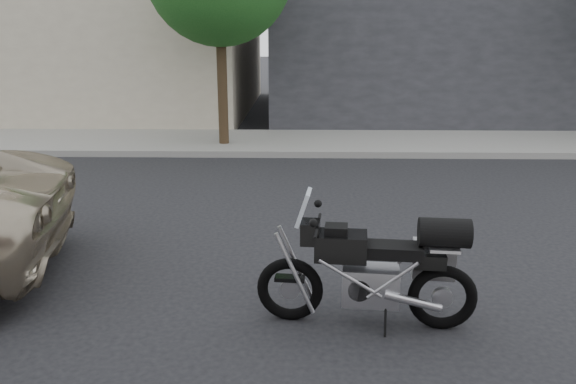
# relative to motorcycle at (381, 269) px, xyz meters

# --- Properties ---
(ground) EXTENTS (120.00, 120.00, 0.00)m
(ground) POSITION_rel_motorcycle_xyz_m (0.68, -2.59, -0.59)
(ground) COLOR black
(ground) RESTS_ON ground
(far_sidewalk) EXTENTS (44.00, 3.00, 0.15)m
(far_sidewalk) POSITION_rel_motorcycle_xyz_m (0.68, -9.09, -0.51)
(far_sidewalk) COLOR gray
(far_sidewalk) RESTS_ON ground
(far_building_dark) EXTENTS (16.00, 11.00, 7.00)m
(far_building_dark) POSITION_rel_motorcycle_xyz_m (-6.32, -16.09, 2.91)
(far_building_dark) COLOR #2A2A2F
(far_building_dark) RESTS_ON ground
(motorcycle) EXTENTS (2.15, 0.69, 1.36)m
(motorcycle) POSITION_rel_motorcycle_xyz_m (0.00, 0.00, 0.00)
(motorcycle) COLOR black
(motorcycle) RESTS_ON ground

